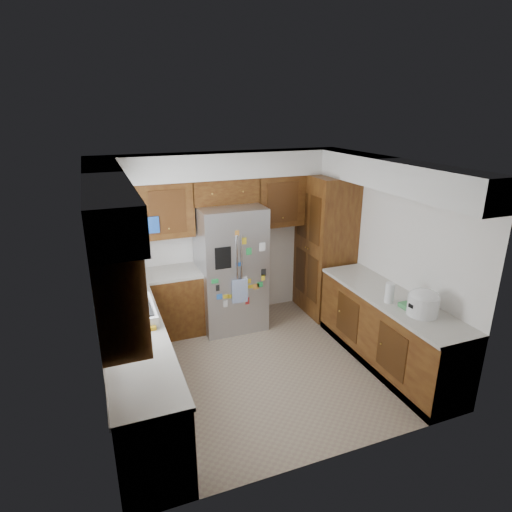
{
  "coord_description": "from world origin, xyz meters",
  "views": [
    {
      "loc": [
        -1.73,
        -4.27,
        3.08
      ],
      "look_at": [
        0.06,
        0.35,
        1.35
      ],
      "focal_mm": 30.0,
      "sensor_mm": 36.0,
      "label": 1
    }
  ],
  "objects_px": {
    "pantry": "(325,246)",
    "rice_cooker": "(423,302)",
    "paper_towel": "(390,293)",
    "fridge": "(231,268)"
  },
  "relations": [
    {
      "from": "rice_cooker",
      "to": "paper_towel",
      "type": "relative_size",
      "value": 1.42
    },
    {
      "from": "pantry",
      "to": "rice_cooker",
      "type": "xyz_separation_m",
      "value": [
        -0.0,
        -2.13,
        -0.0
      ]
    },
    {
      "from": "rice_cooker",
      "to": "paper_towel",
      "type": "distance_m",
      "value": 0.42
    },
    {
      "from": "rice_cooker",
      "to": "paper_towel",
      "type": "height_order",
      "value": "rice_cooker"
    },
    {
      "from": "fridge",
      "to": "paper_towel",
      "type": "distance_m",
      "value": 2.26
    },
    {
      "from": "pantry",
      "to": "paper_towel",
      "type": "height_order",
      "value": "pantry"
    },
    {
      "from": "fridge",
      "to": "rice_cooker",
      "type": "relative_size",
      "value": 5.28
    },
    {
      "from": "pantry",
      "to": "rice_cooker",
      "type": "height_order",
      "value": "pantry"
    },
    {
      "from": "pantry",
      "to": "rice_cooker",
      "type": "relative_size",
      "value": 6.31
    },
    {
      "from": "pantry",
      "to": "rice_cooker",
      "type": "bearing_deg",
      "value": -90.01
    }
  ]
}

